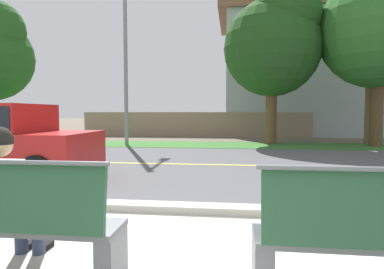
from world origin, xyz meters
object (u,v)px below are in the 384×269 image
bench_left (8,224)px  shade_tree_left (276,41)px  seated_person_white (9,192)px  streetlamp (127,39)px

bench_left → shade_tree_left: bearing=73.4°
seated_person_white → streetlamp: bearing=102.8°
seated_person_white → shade_tree_left: 13.12m
bench_left → seated_person_white: (-0.11, 0.17, 0.22)m
seated_person_white → bench_left: bearing=-57.8°
streetlamp → seated_person_white: bearing=-77.2°
streetlamp → shade_tree_left: bearing=8.0°
bench_left → shade_tree_left: 13.31m
seated_person_white → streetlamp: 12.03m
bench_left → seated_person_white: 0.30m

